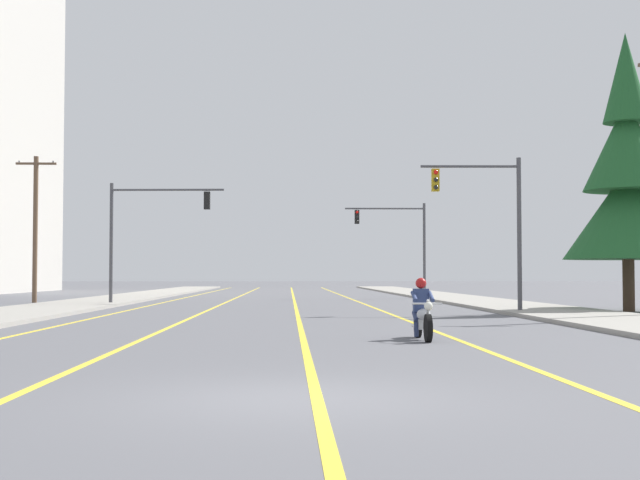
# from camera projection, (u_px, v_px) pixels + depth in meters

# --- Properties ---
(ground_plane) EXTENTS (400.00, 400.00, 0.00)m
(ground_plane) POSITION_uv_depth(u_px,v_px,m) (293.00, 399.00, 10.79)
(ground_plane) COLOR #5B5B60
(lane_stripe_center) EXTENTS (0.16, 100.00, 0.01)m
(lane_stripe_center) POSITION_uv_depth(u_px,v_px,m) (294.00, 299.00, 55.73)
(lane_stripe_center) COLOR yellow
(lane_stripe_center) RESTS_ON ground
(lane_stripe_left) EXTENTS (0.16, 100.00, 0.01)m
(lane_stripe_left) POSITION_uv_depth(u_px,v_px,m) (234.00, 299.00, 55.60)
(lane_stripe_left) COLOR yellow
(lane_stripe_left) RESTS_ON ground
(lane_stripe_right) EXTENTS (0.16, 100.00, 0.01)m
(lane_stripe_right) POSITION_uv_depth(u_px,v_px,m) (351.00, 299.00, 55.87)
(lane_stripe_right) COLOR yellow
(lane_stripe_right) RESTS_ON ground
(lane_stripe_far_left) EXTENTS (0.16, 100.00, 0.01)m
(lane_stripe_far_left) POSITION_uv_depth(u_px,v_px,m) (180.00, 299.00, 55.47)
(lane_stripe_far_left) COLOR yellow
(lane_stripe_far_left) RESTS_ON ground
(sidewalk_kerb_right) EXTENTS (4.40, 110.00, 0.14)m
(sidewalk_kerb_right) POSITION_uv_depth(u_px,v_px,m) (468.00, 300.00, 51.11)
(sidewalk_kerb_right) COLOR #9E998E
(sidewalk_kerb_right) RESTS_ON ground
(sidewalk_kerb_left) EXTENTS (4.40, 110.00, 0.14)m
(sidewalk_kerb_left) POSITION_uv_depth(u_px,v_px,m) (108.00, 300.00, 50.36)
(sidewalk_kerb_left) COLOR #9E998E
(sidewalk_kerb_left) RESTS_ON ground
(motorcycle_with_rider) EXTENTS (0.70, 2.19, 1.46)m
(motorcycle_with_rider) POSITION_uv_depth(u_px,v_px,m) (422.00, 315.00, 20.66)
(motorcycle_with_rider) COLOR black
(motorcycle_with_rider) RESTS_ON ground
(traffic_signal_near_right) EXTENTS (4.01, 0.37, 6.20)m
(traffic_signal_near_right) POSITION_uv_depth(u_px,v_px,m) (491.00, 212.00, 34.75)
(traffic_signal_near_right) COLOR #47474C
(traffic_signal_near_right) RESTS_ON ground
(traffic_signal_near_left) EXTENTS (5.82, 0.52, 6.20)m
(traffic_signal_near_left) POSITION_uv_depth(u_px,v_px,m) (145.00, 223.00, 44.37)
(traffic_signal_near_left) COLOR #47474C
(traffic_signal_near_left) RESTS_ON ground
(traffic_signal_mid_right) EXTENTS (5.26, 0.37, 6.20)m
(traffic_signal_mid_right) POSITION_uv_depth(u_px,v_px,m) (401.00, 235.00, 56.91)
(traffic_signal_mid_right) COLOR #47474C
(traffic_signal_mid_right) RESTS_ON ground
(utility_pole_left_near) EXTENTS (2.22, 0.26, 8.09)m
(utility_pole_left_near) POSITION_uv_depth(u_px,v_px,m) (35.00, 226.00, 48.25)
(utility_pole_left_near) COLOR brown
(utility_pole_left_near) RESTS_ON ground
(conifer_tree_right_verge_near) EXTENTS (5.34, 5.34, 11.75)m
(conifer_tree_right_verge_near) POSITION_uv_depth(u_px,v_px,m) (627.00, 183.00, 36.62)
(conifer_tree_right_verge_near) COLOR #423023
(conifer_tree_right_verge_near) RESTS_ON ground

